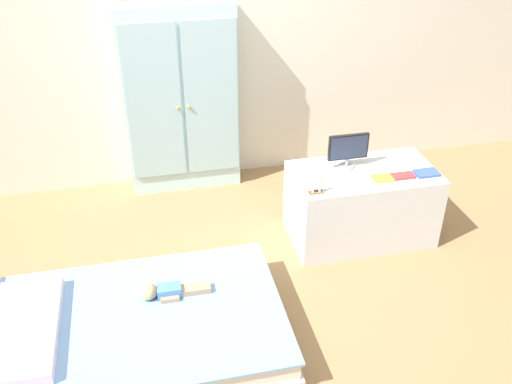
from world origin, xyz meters
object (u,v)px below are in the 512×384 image
doll (161,291)px  wardrobe (182,101)px  tv_monitor (348,149)px  book_yellow (382,178)px  bed (142,333)px  tv_stand (361,204)px  book_red (402,176)px  rocking_horse_toy (317,185)px  book_blue (427,173)px

doll → wardrobe: 1.66m
tv_monitor → book_yellow: tv_monitor is taller
bed → tv_monitor: tv_monitor is taller
bed → tv_stand: (1.51, 0.73, 0.14)m
bed → tv_stand: bearing=25.8°
book_yellow → book_red: size_ratio=0.80×
rocking_horse_toy → book_red: 0.60m
bed → rocking_horse_toy: (1.13, 0.55, 0.45)m
wardrobe → book_blue: 1.83m
wardrobe → bed: bearing=-104.4°
bed → book_blue: book_blue is taller
bed → book_yellow: book_yellow is taller
book_yellow → rocking_horse_toy: bearing=-171.6°
book_blue → tv_monitor: bearing=156.2°
wardrobe → rocking_horse_toy: 1.35m
rocking_horse_toy → wardrobe: bearing=120.9°
wardrobe → tv_monitor: (0.99, -0.88, -0.07)m
tv_stand → bed: bearing=-154.2°
tv_stand → book_yellow: bearing=-59.0°
tv_stand → book_blue: bearing=-17.3°
bed → doll: (0.13, 0.13, 0.15)m
tv_stand → rocking_horse_toy: size_ratio=8.28×
tv_monitor → book_blue: 0.53m
tv_monitor → book_red: 0.39m
bed → wardrobe: size_ratio=1.07×
book_yellow → book_red: (0.14, 0.00, -0.00)m
tv_monitor → book_yellow: bearing=-51.7°
book_red → tv_monitor: bearing=145.5°
tv_stand → book_red: size_ratio=6.02×
tv_stand → book_red: (0.21, -0.12, 0.26)m
tv_monitor → bed: bearing=-150.0°
wardrobe → rocking_horse_toy: size_ratio=12.42×
tv_monitor → book_yellow: size_ratio=2.13×
doll → bed: bearing=-133.1°
book_yellow → wardrobe: bearing=136.7°
bed → wardrobe: bearing=75.6°
wardrobe → book_blue: size_ratio=9.25×
tv_stand → rocking_horse_toy: (-0.39, -0.19, 0.31)m
tv_stand → tv_monitor: bearing=136.0°
tv_stand → tv_monitor: tv_monitor is taller
doll → rocking_horse_toy: rocking_horse_toy is taller
rocking_horse_toy → doll: bearing=-157.6°
book_red → wardrobe: bearing=139.9°
doll → tv_monitor: (1.30, 0.69, 0.38)m
tv_monitor → rocking_horse_toy: (-0.30, -0.27, -0.08)m
tv_monitor → rocking_horse_toy: bearing=-137.1°
tv_stand → doll: bearing=-156.7°
bed → book_yellow: bearing=21.1°
tv_stand → book_blue: size_ratio=6.16×
rocking_horse_toy → book_red: (0.60, 0.07, -0.05)m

